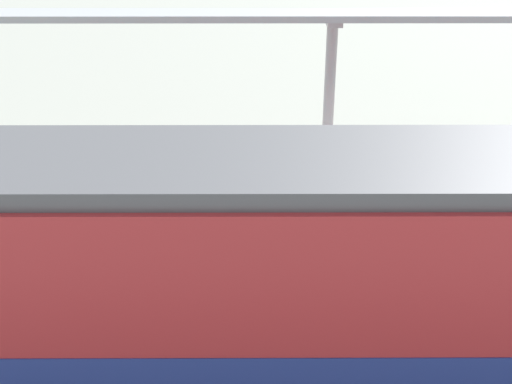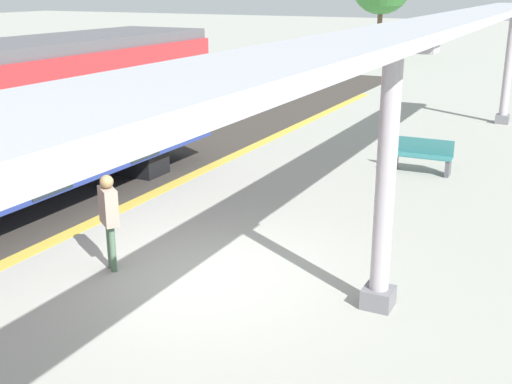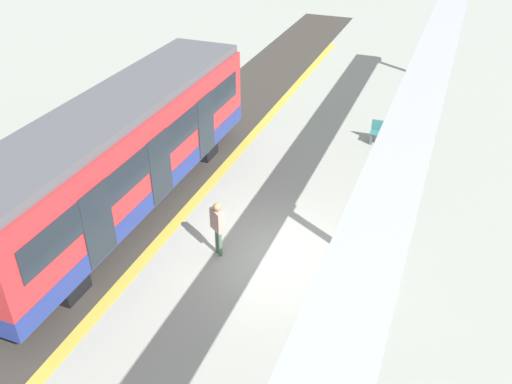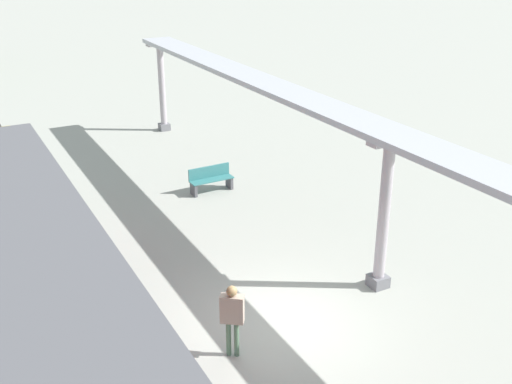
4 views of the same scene
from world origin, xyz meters
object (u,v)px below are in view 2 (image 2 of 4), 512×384
object	(u,v)px
canopy_pillar_second	(386,181)
canopy_pillar_third	(508,67)
bench_mid_platform	(422,155)
passenger_waiting_near_edge	(109,211)

from	to	relation	value
canopy_pillar_second	canopy_pillar_third	bearing A→B (deg)	90.00
bench_mid_platform	canopy_pillar_third	bearing A→B (deg)	81.60
canopy_pillar_second	canopy_pillar_third	xyz separation A→B (m)	(0.00, 14.97, 0.00)
bench_mid_platform	canopy_pillar_second	bearing A→B (deg)	-81.76
bench_mid_platform	passenger_waiting_near_edge	distance (m)	8.91
canopy_pillar_second	bench_mid_platform	xyz separation A→B (m)	(-1.09, 7.56, -1.50)
canopy_pillar_second	bench_mid_platform	bearing A→B (deg)	98.24
canopy_pillar_third	passenger_waiting_near_edge	world-z (taller)	canopy_pillar_third
canopy_pillar_third	passenger_waiting_near_edge	bearing A→B (deg)	-105.53
canopy_pillar_second	bench_mid_platform	distance (m)	7.78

